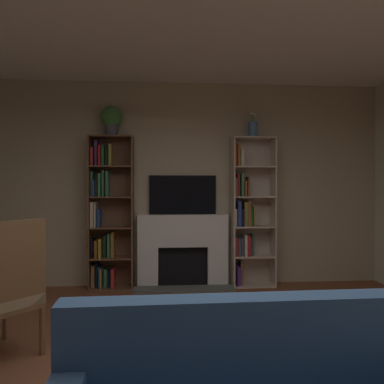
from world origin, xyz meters
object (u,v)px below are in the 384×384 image
Objects in this scene: bookshelf_left at (107,214)px; vase_with_flowers at (253,128)px; coffee_table at (236,356)px; fireplace at (183,249)px; potted_plant at (111,119)px; tv at (183,195)px; bookshelf_right at (247,214)px.

bookshelf_left is 5.60× the size of vase_with_flowers.
coffee_table is at bearing -105.06° from vase_with_flowers.
coffee_table is (0.14, -3.21, -0.14)m from fireplace.
potted_plant is 3.88m from coffee_table.
potted_plant is at bearing -176.96° from fireplace.
vase_with_flowers is 0.42× the size of coffee_table.
potted_plant reaches higher than coffee_table.
vase_with_flowers is at bearing -1.02° from bookshelf_left.
fireplace is 0.77m from tv.
vase_with_flowers is (0.99, -0.12, 0.94)m from tv.
tv is at bearing 6.92° from potted_plant.
tv is at bearing 4.54° from bookshelf_left.
vase_with_flowers is at bearing 0.00° from potted_plant.
bookshelf_left is (-1.05, -0.02, 0.50)m from fireplace.
fireplace is 3.21m from coffee_table.
potted_plant is at bearing -29.57° from bookshelf_left.
bookshelf_right is 2.33m from potted_plant.
coffee_table is at bearing -87.54° from tv.
bookshelf_right is (0.92, -0.09, -0.28)m from tv.
fireplace is at bearing -90.00° from tv.
tv is 0.45× the size of bookshelf_right.
tv is (0.00, 0.07, 0.77)m from fireplace.
bookshelf_right is 5.02× the size of potted_plant.
vase_with_flowers reaches higher than coffee_table.
bookshelf_left reaches higher than tv.
potted_plant is (-0.99, -0.12, 1.05)m from tv.
tv is 1.09m from bookshelf_left.
potted_plant is 1.12× the size of vase_with_flowers.
bookshelf_right reaches higher than fireplace.
fireplace is 0.65× the size of bookshelf_right.
potted_plant is at bearing 109.71° from coffee_table.
tv is 1.05× the size of coffee_table.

